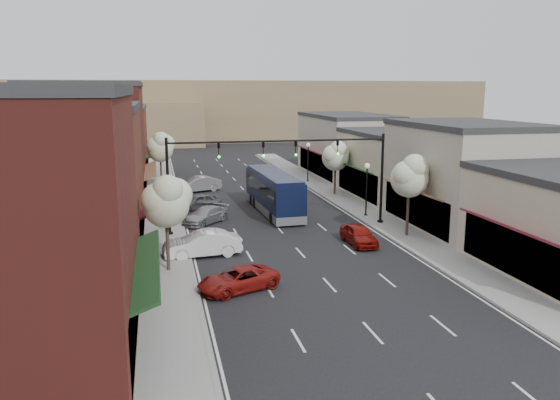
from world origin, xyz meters
TOP-DOWN VIEW (x-y plane):
  - ground at (0.00, 0.00)m, footprint 160.00×160.00m
  - sidewalk_left at (-8.40, 18.50)m, footprint 2.80×73.00m
  - sidewalk_right at (8.40, 18.50)m, footprint 2.80×73.00m
  - curb_left at (-7.00, 18.50)m, footprint 0.25×73.00m
  - curb_right at (7.00, 18.50)m, footprint 0.25×73.00m
  - bldg_left_near at (-14.24, -8.00)m, footprint 10.14×14.10m
  - bldg_left_midnear at (-14.23, 6.00)m, footprint 10.14×14.10m
  - bldg_left_midfar at (-14.24, 20.00)m, footprint 10.14×14.10m
  - bldg_left_far at (-14.22, 36.00)m, footprint 10.14×18.10m
  - bldg_right_midnear at (13.72, 6.00)m, footprint 9.14×12.10m
  - bldg_right_midfar at (13.70, 18.00)m, footprint 9.14×12.10m
  - bldg_right_far at (13.71, 32.00)m, footprint 9.14×16.10m
  - hill_far at (0.00, 90.00)m, footprint 120.00×30.00m
  - hill_near at (-25.00, 78.00)m, footprint 50.00×20.00m
  - signal_mast_right at (5.62, 8.00)m, footprint 8.22×0.46m
  - signal_mast_left at (-5.62, 8.00)m, footprint 8.22×0.46m
  - tree_right_near at (8.35, 3.94)m, footprint 2.85×2.65m
  - tree_right_far at (8.35, 19.94)m, footprint 2.85×2.65m
  - tree_left_near at (-8.25, -0.06)m, footprint 2.85×2.65m
  - tree_left_far at (-8.25, 25.94)m, footprint 2.85×2.65m
  - lamp_post_near at (7.80, 10.50)m, footprint 0.44×0.44m
  - lamp_post_far at (7.80, 28.00)m, footprint 0.44×0.44m
  - coach_bus at (0.80, 13.87)m, footprint 2.86×11.20m
  - red_hatchback at (4.32, 3.01)m, footprint 1.67×3.98m
  - parked_car_a at (-4.86, -3.72)m, footprint 4.74×3.44m
  - parked_car_b at (-6.16, 2.68)m, footprint 4.98×2.14m
  - parked_car_c at (-5.16, 11.25)m, footprint 4.36×4.36m
  - parked_car_d at (-5.36, 16.37)m, footprint 4.36×2.79m
  - parked_car_e at (-4.75, 24.87)m, footprint 5.08×3.14m

SIDE VIEW (x-z plane):
  - ground at x=0.00m, z-range 0.00..0.00m
  - curb_left at x=-7.00m, z-range -0.01..0.16m
  - curb_right at x=7.00m, z-range -0.01..0.16m
  - sidewalk_left at x=-8.40m, z-range 0.00..0.15m
  - sidewalk_right at x=8.40m, z-range 0.00..0.15m
  - parked_car_a at x=-4.86m, z-range 0.00..1.20m
  - parked_car_c at x=-5.16m, z-range 0.00..1.27m
  - red_hatchback at x=4.32m, z-range 0.00..1.35m
  - parked_car_d at x=-5.36m, z-range 0.00..1.38m
  - parked_car_e at x=-4.75m, z-range 0.00..1.58m
  - parked_car_b at x=-6.16m, z-range 0.00..1.59m
  - coach_bus at x=0.80m, z-range 0.08..3.48m
  - lamp_post_near at x=7.80m, z-range 0.79..5.23m
  - lamp_post_far at x=7.80m, z-range 0.79..5.23m
  - bldg_right_midfar at x=13.70m, z-range -0.03..6.37m
  - bldg_right_far at x=13.71m, z-range -0.04..7.36m
  - bldg_right_midnear at x=13.72m, z-range -0.04..7.86m
  - tree_right_far at x=8.35m, z-range 1.28..6.70m
  - hill_near at x=-25.00m, z-range 0.00..8.00m
  - bldg_left_far at x=-14.22m, z-range -0.04..8.36m
  - tree_left_near at x=-8.25m, z-range 1.38..7.07m
  - tree_right_near at x=8.35m, z-range 1.47..7.43m
  - tree_left_far at x=-8.25m, z-range 1.54..7.67m
  - signal_mast_right at x=5.62m, z-range 1.12..8.12m
  - signal_mast_left at x=-5.62m, z-range 1.12..8.12m
  - bldg_left_midnear at x=-14.23m, z-range -0.04..9.36m
  - bldg_left_near at x=-14.24m, z-range -0.05..10.35m
  - bldg_left_midfar at x=-14.24m, z-range -0.05..10.85m
  - hill_far at x=0.00m, z-range 0.00..12.00m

